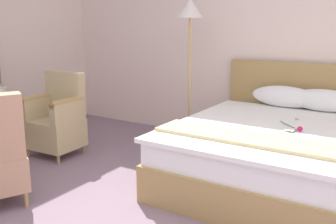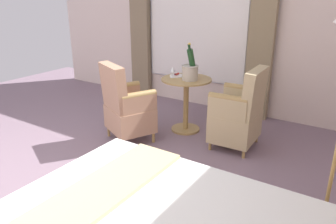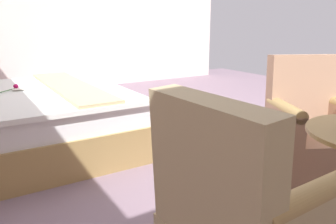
# 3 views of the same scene
# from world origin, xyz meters

# --- Properties ---
(ground_plane) EXTENTS (8.11, 8.11, 0.00)m
(ground_plane) POSITION_xyz_m (0.00, 0.00, 0.00)
(ground_plane) COLOR gray
(wall_far_side) EXTENTS (0.12, 5.94, 2.98)m
(wall_far_side) POSITION_xyz_m (3.37, 0.00, 1.49)
(wall_far_side) COLOR silver
(wall_far_side) RESTS_ON ground
(bed) EXTENTS (1.93, 2.19, 1.09)m
(bed) POSITION_xyz_m (0.38, 1.82, 0.32)
(bed) COLOR #A3834C
(bed) RESTS_ON ground
(armchair_facing_bed) EXTENTS (0.70, 0.71, 0.99)m
(armchair_facing_bed) POSITION_xyz_m (-1.53, -0.02, 0.44)
(armchair_facing_bed) COLOR #A3834C
(armchair_facing_bed) RESTS_ON ground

